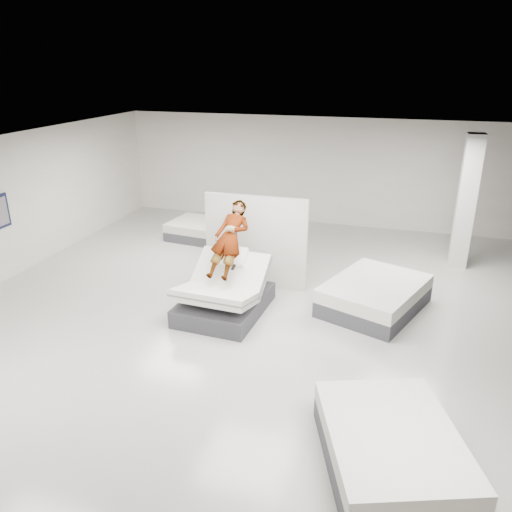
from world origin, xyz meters
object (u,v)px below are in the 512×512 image
flat_bed_right_far (375,295)px  divider_panel (256,242)px  flat_bed_right_near (391,449)px  column (466,203)px  person (230,250)px  flat_bed_left_far (203,230)px  remote (233,267)px  hero_bed (224,295)px

flat_bed_right_far → divider_panel: bearing=171.2°
flat_bed_right_near → column: column is taller
person → flat_bed_right_far: person is taller
column → person: bearing=-141.7°
person → flat_bed_left_far: size_ratio=0.89×
remote → flat_bed_right_far: size_ratio=0.05×
remote → flat_bed_left_far: (-2.34, 4.06, -0.78)m
hero_bed → flat_bed_right_far: 3.02m
divider_panel → person: bearing=-100.8°
hero_bed → flat_bed_right_near: bearing=-44.2°
hero_bed → column: size_ratio=0.64×
hero_bed → divider_panel: divider_panel is taller
flat_bed_right_near → remote: bearing=134.3°
flat_bed_right_far → flat_bed_left_far: (-4.97, 2.99, -0.05)m
person → column: 5.88m
remote → column: 5.98m
remote → hero_bed: bearing=171.1°
hero_bed → person: person is taller
flat_bed_right_far → flat_bed_left_far: 5.80m
person → flat_bed_left_far: person is taller
remote → divider_panel: size_ratio=0.06×
remote → flat_bed_right_far: 2.93m
flat_bed_right_far → flat_bed_right_near: flat_bed_right_far is taller
remote → flat_bed_left_far: remote is taller
divider_panel → flat_bed_right_near: bearing=-57.0°
person → flat_bed_right_near: size_ratio=0.70×
hero_bed → column: bearing=40.5°
hero_bed → remote: (0.22, -0.05, 0.65)m
flat_bed_right_near → divider_panel: bearing=123.8°
remote → flat_bed_right_far: bearing=25.5°
hero_bed → divider_panel: 1.59m
divider_panel → column: (4.41, 2.52, 0.57)m
column → flat_bed_right_near: bearing=-100.0°
hero_bed → flat_bed_right_near: size_ratio=0.84×
person → flat_bed_left_far: 4.39m
divider_panel → flat_bed_left_far: 3.57m
divider_panel → column: bearing=28.9°
hero_bed → flat_bed_left_far: (-2.13, 4.01, -0.13)m
flat_bed_left_far → flat_bed_right_far: bearing=-31.0°
divider_panel → remote: bearing=-90.7°
remote → divider_panel: 1.48m
divider_panel → flat_bed_right_near: 5.70m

